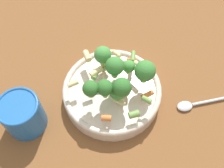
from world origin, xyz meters
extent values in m
plane|color=brown|center=(0.00, 0.00, 0.00)|extent=(3.00, 3.00, 0.00)
cylinder|color=beige|center=(0.00, 0.00, 0.02)|extent=(0.22, 0.22, 0.03)
torus|color=beige|center=(0.00, 0.00, 0.03)|extent=(0.22, 0.22, 0.01)
cylinder|color=#8CB766|center=(-0.02, 0.02, 0.05)|extent=(0.01, 0.01, 0.01)
sphere|color=#479342|center=(-0.02, 0.02, 0.07)|extent=(0.04, 0.04, 0.04)
cylinder|color=#8CB766|center=(-0.03, 0.02, 0.07)|extent=(0.01, 0.01, 0.02)
sphere|color=#33722D|center=(-0.03, 0.02, 0.10)|extent=(0.04, 0.04, 0.04)
cylinder|color=#8CB766|center=(-0.06, -0.04, 0.07)|extent=(0.02, 0.02, 0.02)
sphere|color=#3D8438|center=(-0.06, -0.04, 0.10)|extent=(0.04, 0.04, 0.04)
cylinder|color=#8CB766|center=(0.04, -0.03, 0.07)|extent=(0.01, 0.01, 0.02)
sphere|color=#479342|center=(0.04, -0.03, 0.09)|extent=(0.04, 0.04, 0.04)
cylinder|color=#8CB766|center=(-0.01, 0.04, 0.07)|extent=(0.01, 0.01, 0.02)
sphere|color=#33722D|center=(-0.01, 0.04, 0.10)|extent=(0.03, 0.03, 0.03)
cylinder|color=#8CB766|center=(-0.02, -0.04, 0.06)|extent=(0.01, 0.01, 0.01)
sphere|color=#479342|center=(-0.02, -0.04, 0.08)|extent=(0.03, 0.03, 0.03)
cylinder|color=#8CB766|center=(0.00, -0.01, 0.08)|extent=(0.01, 0.01, 0.02)
sphere|color=#3D8438|center=(0.00, -0.01, 0.11)|extent=(0.04, 0.04, 0.04)
cylinder|color=#8CB766|center=(0.02, 0.05, 0.07)|extent=(0.01, 0.01, 0.01)
sphere|color=#33722D|center=(0.02, 0.05, 0.10)|extent=(0.03, 0.03, 0.03)
cylinder|color=#729E4C|center=(0.03, 0.03, 0.07)|extent=(0.02, 0.02, 0.01)
cylinder|color=#729E4C|center=(-0.09, 0.01, 0.08)|extent=(0.02, 0.01, 0.01)
cylinder|color=beige|center=(-0.03, 0.03, 0.05)|extent=(0.03, 0.01, 0.01)
cylinder|color=#729E4C|center=(0.04, 0.01, 0.07)|extent=(0.02, 0.02, 0.01)
cylinder|color=beige|center=(0.03, -0.07, 0.06)|extent=(0.02, 0.01, 0.01)
cylinder|color=orange|center=(-0.03, 0.08, 0.06)|extent=(0.02, 0.02, 0.01)
cylinder|color=orange|center=(0.04, -0.03, 0.05)|extent=(0.02, 0.02, 0.01)
cylinder|color=#729E4C|center=(0.04, -0.03, 0.05)|extent=(0.02, 0.02, 0.01)
cylinder|color=beige|center=(0.04, 0.00, 0.07)|extent=(0.02, 0.03, 0.01)
cylinder|color=#729E4C|center=(-0.01, -0.08, 0.07)|extent=(0.02, 0.03, 0.01)
cylinder|color=#729E4C|center=(-0.08, 0.04, 0.06)|extent=(0.02, 0.02, 0.01)
cylinder|color=orange|center=(0.00, -0.09, 0.05)|extent=(0.02, 0.02, 0.01)
cylinder|color=beige|center=(0.07, 0.05, 0.07)|extent=(0.02, 0.03, 0.01)
cylinder|color=orange|center=(0.01, -0.05, 0.08)|extent=(0.02, 0.01, 0.01)
cylinder|color=beige|center=(0.01, -0.03, 0.07)|extent=(0.02, 0.02, 0.01)
cylinder|color=beige|center=(-0.03, -0.01, 0.06)|extent=(0.02, 0.02, 0.01)
cylinder|color=beige|center=(0.08, -0.02, 0.07)|extent=(0.03, 0.03, 0.01)
cylinder|color=beige|center=(-0.03, -0.06, 0.08)|extent=(0.03, 0.02, 0.01)
cylinder|color=orange|center=(-0.08, -0.02, 0.05)|extent=(0.02, 0.03, 0.01)
cylinder|color=orange|center=(-0.03, 0.01, 0.08)|extent=(0.02, 0.02, 0.01)
cylinder|color=orange|center=(-0.03, 0.00, 0.06)|extent=(0.03, 0.02, 0.01)
cylinder|color=#2366B2|center=(0.12, 0.16, 0.04)|extent=(0.09, 0.09, 0.08)
torus|color=#2366B2|center=(0.12, 0.16, 0.08)|extent=(0.09, 0.09, 0.01)
cylinder|color=silver|center=(-0.22, -0.13, 0.00)|extent=(0.11, 0.11, 0.01)
ellipsoid|color=silver|center=(-0.16, -0.06, 0.01)|extent=(0.04, 0.04, 0.01)
camera|label=1|loc=(-0.16, 0.26, 0.54)|focal=42.00mm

